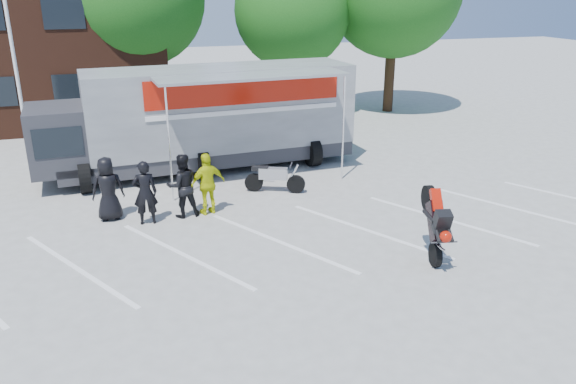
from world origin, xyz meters
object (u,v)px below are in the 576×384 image
flagpole (16,18)px  tree_mid (292,11)px  spectator_leather_a (108,189)px  spectator_hivis (208,184)px  transporter_truck (210,168)px  spectator_leather_b (145,193)px  spectator_leather_c (182,186)px  parked_motorcycle (275,192)px  stunt_bike_rider (425,254)px

flagpole → tree_mid: bearing=24.0°
spectator_leather_a → flagpole: bearing=-72.9°
spectator_hivis → transporter_truck: bearing=-116.5°
spectator_leather_b → spectator_leather_c: bearing=-165.6°
spectator_hivis → parked_motorcycle: bearing=-169.7°
flagpole → transporter_truck: (5.84, -2.42, -5.05)m
stunt_bike_rider → tree_mid: bearing=95.8°
spectator_leather_c → spectator_hivis: 0.69m
flagpole → parked_motorcycle: size_ratio=4.15×
tree_mid → transporter_truck: bearing=-126.1°
parked_motorcycle → stunt_bike_rider: (2.26, -5.22, 0.00)m
spectator_leather_b → spectator_leather_c: spectator_leather_c is taller
spectator_leather_b → tree_mid: bearing=-121.7°
stunt_bike_rider → spectator_leather_a: 8.51m
transporter_truck → flagpole: bearing=153.6°
flagpole → transporter_truck: size_ratio=0.73×
spectator_leather_a → spectator_leather_b: spectator_leather_a is taller
flagpole → spectator_leather_c: flagpole is taller
parked_motorcycle → stunt_bike_rider: stunt_bike_rider is taller
flagpole → spectator_leather_a: bearing=-68.6°
spectator_leather_a → spectator_hivis: 2.68m
tree_mid → spectator_leather_b: (-7.87, -11.80, -4.06)m
transporter_truck → stunt_bike_rider: transporter_truck is taller
spectator_leather_a → tree_mid: bearing=-132.5°
parked_motorcycle → tree_mid: bearing=3.6°
spectator_leather_c → stunt_bike_rider: bearing=136.0°
tree_mid → parked_motorcycle: bearing=-110.4°
parked_motorcycle → spectator_leather_c: spectator_leather_c is taller
tree_mid → spectator_leather_b: size_ratio=4.35×
flagpole → parked_motorcycle: (7.34, -5.47, -5.05)m
tree_mid → stunt_bike_rider: 16.53m
parked_motorcycle → spectator_leather_b: 4.28m
spectator_leather_a → spectator_leather_b: size_ratio=1.00×
stunt_bike_rider → spectator_leather_c: spectator_leather_c is taller
spectator_leather_b → spectator_leather_c: (1.02, 0.22, 0.02)m
flagpole → spectator_hivis: 9.31m
flagpole → spectator_leather_c: size_ratio=4.46×
transporter_truck → spectator_hivis: bearing=-104.2°
flagpole → stunt_bike_rider: (9.61, -10.69, -5.05)m
spectator_leather_c → parked_motorcycle: bearing=-165.1°
tree_mid → spectator_hivis: size_ratio=4.37×
parked_motorcycle → spectator_hivis: 2.67m
spectator_leather_a → spectator_hivis: spectator_leather_a is taller
tree_mid → spectator_hivis: bearing=-118.0°
stunt_bike_rider → spectator_leather_a: (-7.17, 4.49, 0.88)m
tree_mid → spectator_hivis: (-6.16, -11.59, -4.06)m
spectator_leather_c → spectator_leather_b: bearing=6.6°
spectator_leather_a → spectator_leather_c: 1.99m
spectator_leather_a → spectator_leather_c: spectator_leather_c is taller
flagpole → spectator_leather_c: (4.39, -6.58, -4.16)m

